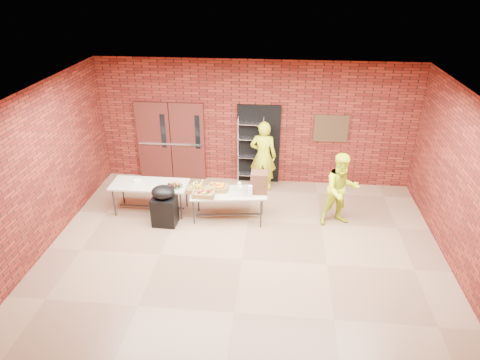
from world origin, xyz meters
name	(u,v)px	position (x,y,z in m)	size (l,w,h in m)	color
room	(242,188)	(0.00, 0.00, 1.60)	(8.08, 7.08, 3.28)	brown
double_doors	(171,141)	(-2.20, 3.44, 1.05)	(1.78, 0.12, 2.10)	#4B1615
dark_doorway	(258,144)	(0.10, 3.46, 1.05)	(1.10, 0.06, 2.10)	black
bronze_plaque	(331,129)	(1.90, 3.45, 1.55)	(0.85, 0.04, 0.70)	#43321B
wire_rack	(250,152)	(-0.10, 3.32, 0.90)	(0.66, 0.22, 1.80)	#B5B4BB
table_left	(150,186)	(-2.29, 1.65, 0.66)	(1.75, 0.73, 0.72)	tan
table_right	(228,195)	(-0.45, 1.48, 0.63)	(1.75, 0.90, 0.69)	tan
basket_bananas	(196,189)	(-1.16, 1.46, 0.74)	(0.41, 0.32, 0.13)	olive
basket_oranges	(218,188)	(-0.69, 1.56, 0.75)	(0.44, 0.34, 0.14)	olive
basket_apples	(204,193)	(-0.96, 1.27, 0.75)	(0.47, 0.37, 0.15)	olive
muffin_tray	(174,185)	(-1.69, 1.58, 0.76)	(0.36, 0.36, 0.09)	#155121
napkin_box	(138,181)	(-2.57, 1.69, 0.75)	(0.18, 0.12, 0.06)	white
coffee_dispenser	(259,182)	(0.23, 1.56, 0.93)	(0.37, 0.33, 0.48)	#502F1B
cup_stack_front	(240,191)	(-0.16, 1.32, 0.81)	(0.08, 0.08, 0.25)	white
cup_stack_mid	(250,191)	(0.05, 1.32, 0.82)	(0.09, 0.09, 0.27)	white
cup_stack_back	(239,188)	(-0.20, 1.48, 0.81)	(0.08, 0.08, 0.25)	white
covered_grill	(164,205)	(-1.83, 1.13, 0.48)	(0.54, 0.45, 0.95)	black
volunteer_woman	(263,156)	(0.24, 3.03, 0.91)	(0.66, 0.44, 1.82)	#C1D717
volunteer_man	(341,190)	(2.01, 1.55, 0.84)	(0.82, 0.64, 1.68)	#C1D717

